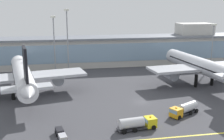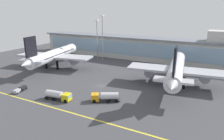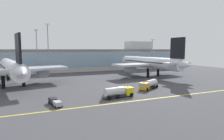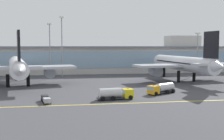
# 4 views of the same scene
# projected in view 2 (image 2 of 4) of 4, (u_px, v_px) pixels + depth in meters

# --- Properties ---
(ground_plane) EXTENTS (189.89, 189.89, 0.00)m
(ground_plane) POSITION_uv_depth(u_px,v_px,m) (101.00, 86.00, 76.81)
(ground_plane) COLOR #424247
(taxiway_centreline_stripe) EXTENTS (151.91, 0.50, 0.01)m
(taxiway_centreline_stripe) POSITION_uv_depth(u_px,v_px,m) (62.00, 110.00, 58.12)
(taxiway_centreline_stripe) COLOR yellow
(taxiway_centreline_stripe) RESTS_ON ground
(terminal_building) EXTENTS (138.63, 14.00, 18.16)m
(terminal_building) POSITION_uv_depth(u_px,v_px,m) (147.00, 48.00, 116.51)
(terminal_building) COLOR beige
(terminal_building) RESTS_ON ground
(airliner_near_left) EXTENTS (39.09, 46.87, 17.48)m
(airliner_near_left) POSITION_uv_depth(u_px,v_px,m) (54.00, 55.00, 100.00)
(airliner_near_left) COLOR black
(airliner_near_left) RESTS_ON ground
(airliner_near_right) EXTENTS (37.29, 47.76, 17.77)m
(airliner_near_right) POSITION_uv_depth(u_px,v_px,m) (176.00, 69.00, 75.93)
(airliner_near_right) COLOR black
(airliner_near_right) RESTS_ON ground
(fuel_tanker_truck) EXTENTS (9.10, 6.48, 2.90)m
(fuel_tanker_truck) POSITION_uv_depth(u_px,v_px,m) (104.00, 97.00, 63.53)
(fuel_tanker_truck) COLOR black
(fuel_tanker_truck) RESTS_ON ground
(baggage_tug_near) EXTENTS (9.28, 3.92, 2.90)m
(baggage_tug_near) POSITION_uv_depth(u_px,v_px,m) (59.00, 95.00, 64.42)
(baggage_tug_near) COLOR black
(baggage_tug_near) RESTS_ON ground
(service_truck_far) EXTENTS (2.81, 5.79, 1.40)m
(service_truck_far) POSITION_uv_depth(u_px,v_px,m) (20.00, 89.00, 71.44)
(service_truck_far) COLOR black
(service_truck_far) RESTS_ON ground
(apron_light_mast_west) EXTENTS (1.80, 1.80, 22.80)m
(apron_light_mast_west) POSITION_uv_depth(u_px,v_px,m) (97.00, 34.00, 115.86)
(apron_light_mast_west) COLOR gray
(apron_light_mast_west) RESTS_ON ground
(apron_light_mast_east) EXTENTS (1.80, 1.80, 25.41)m
(apron_light_mast_east) POSITION_uv_depth(u_px,v_px,m) (102.00, 32.00, 110.94)
(apron_light_mast_east) COLOR gray
(apron_light_mast_east) RESTS_ON ground
(safety_cone) EXTENTS (0.54, 0.54, 0.68)m
(safety_cone) POSITION_uv_depth(u_px,v_px,m) (9.00, 76.00, 87.57)
(safety_cone) COLOR orange
(safety_cone) RESTS_ON ground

